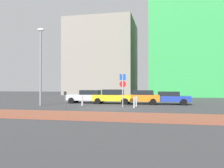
# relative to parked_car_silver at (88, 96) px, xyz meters

# --- Properties ---
(ground_plane) EXTENTS (120.00, 120.00, 0.00)m
(ground_plane) POSITION_rel_parked_car_silver_xyz_m (3.58, -5.54, -0.75)
(ground_plane) COLOR #38383A
(sidewalk_brick) EXTENTS (40.00, 3.42, 0.14)m
(sidewalk_brick) POSITION_rel_parked_car_silver_xyz_m (3.58, -11.13, -0.68)
(sidewalk_brick) COLOR brown
(sidewalk_brick) RESTS_ON ground
(parked_car_silver) EXTENTS (4.46, 2.06, 1.45)m
(parked_car_silver) POSITION_rel_parked_car_silver_xyz_m (0.00, 0.00, 0.00)
(parked_car_silver) COLOR #B7BABF
(parked_car_silver) RESTS_ON ground
(parked_car_yellow) EXTENTS (4.16, 1.98, 1.53)m
(parked_car_yellow) POSITION_rel_parked_car_silver_xyz_m (2.91, -0.36, 0.04)
(parked_car_yellow) COLOR gold
(parked_car_yellow) RESTS_ON ground
(parked_car_orange) EXTENTS (4.13, 2.08, 1.46)m
(parked_car_orange) POSITION_rel_parked_car_silver_xyz_m (5.90, -0.24, 0.01)
(parked_car_orange) COLOR orange
(parked_car_orange) RESTS_ON ground
(parked_car_blue) EXTENTS (4.58, 1.89, 1.33)m
(parked_car_blue) POSITION_rel_parked_car_silver_xyz_m (8.65, -0.15, -0.05)
(parked_car_blue) COLOR #1E389E
(parked_car_blue) RESTS_ON ground
(parking_sign_post) EXTENTS (0.60, 0.10, 3.00)m
(parking_sign_post) POSITION_rel_parked_car_silver_xyz_m (4.61, -3.98, 1.14)
(parking_sign_post) COLOR gray
(parking_sign_post) RESTS_ON ground
(parking_meter) EXTENTS (0.18, 0.14, 1.44)m
(parking_meter) POSITION_rel_parked_car_silver_xyz_m (0.22, -6.68, 0.18)
(parking_meter) COLOR #4C4C51
(parking_meter) RESTS_ON ground
(street_lamp) EXTENTS (0.70, 0.36, 7.50)m
(street_lamp) POSITION_rel_parked_car_silver_xyz_m (-3.38, -4.24, 3.62)
(street_lamp) COLOR gray
(street_lamp) RESTS_ON ground
(traffic_bollard_near) EXTENTS (0.16, 0.16, 0.98)m
(traffic_bollard_near) POSITION_rel_parked_car_silver_xyz_m (0.57, -3.41, -0.26)
(traffic_bollard_near) COLOR #B7B7BC
(traffic_bollard_near) RESTS_ON ground
(traffic_bollard_mid) EXTENTS (0.14, 0.14, 0.97)m
(traffic_bollard_mid) POSITION_rel_parked_car_silver_xyz_m (5.79, -3.42, -0.27)
(traffic_bollard_mid) COLOR #B7B7BC
(traffic_bollard_mid) RESTS_ON ground
(traffic_bollard_far) EXTENTS (0.14, 0.14, 0.94)m
(traffic_bollard_far) POSITION_rel_parked_car_silver_xyz_m (5.75, -4.81, -0.28)
(traffic_bollard_far) COLOR #B7B7BC
(traffic_bollard_far) RESTS_ON ground
(building_colorful_midrise) EXTENTS (18.05, 15.55, 23.29)m
(building_colorful_midrise) POSITION_rel_parked_car_silver_xyz_m (14.83, 23.69, 10.89)
(building_colorful_midrise) COLOR green
(building_colorful_midrise) RESTS_ON ground
(building_under_construction) EXTENTS (15.08, 13.92, 17.05)m
(building_under_construction) POSITION_rel_parked_car_silver_xyz_m (-5.62, 28.84, 7.77)
(building_under_construction) COLOR gray
(building_under_construction) RESTS_ON ground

